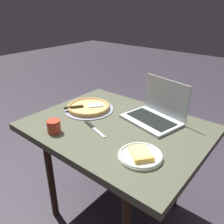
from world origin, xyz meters
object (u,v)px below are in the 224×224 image
object	(u,v)px
drink_cup	(54,126)
pizza_tray	(89,107)
dining_table	(117,135)
table_knife	(93,127)
laptop	(156,112)
pizza_plate	(141,155)

from	to	relation	value
drink_cup	pizza_tray	bearing A→B (deg)	100.65
dining_table	table_knife	size ratio (longest dim) A/B	4.80
table_knife	laptop	bearing A→B (deg)	54.31
dining_table	drink_cup	bearing A→B (deg)	-127.86
laptop	pizza_plate	size ratio (longest dim) A/B	1.79
pizza_plate	table_knife	bearing A→B (deg)	170.36
dining_table	laptop	size ratio (longest dim) A/B	2.73
laptop	pizza_tray	distance (m)	0.47
pizza_plate	table_knife	world-z (taller)	pizza_plate
pizza_tray	pizza_plate	bearing A→B (deg)	-21.88
pizza_plate	drink_cup	size ratio (longest dim) A/B	2.80
pizza_tray	table_knife	size ratio (longest dim) A/B	1.56
pizza_plate	table_knife	size ratio (longest dim) A/B	0.98
dining_table	laptop	distance (m)	0.29
pizza_plate	drink_cup	distance (m)	0.54
table_knife	pizza_tray	bearing A→B (deg)	139.98
dining_table	pizza_plate	bearing A→B (deg)	-32.03
pizza_tray	drink_cup	world-z (taller)	drink_cup
dining_table	laptop	bearing A→B (deg)	55.71
pizza_tray	table_knife	world-z (taller)	pizza_tray
table_knife	pizza_plate	bearing A→B (deg)	-9.64
pizza_tray	laptop	bearing A→B (deg)	20.01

